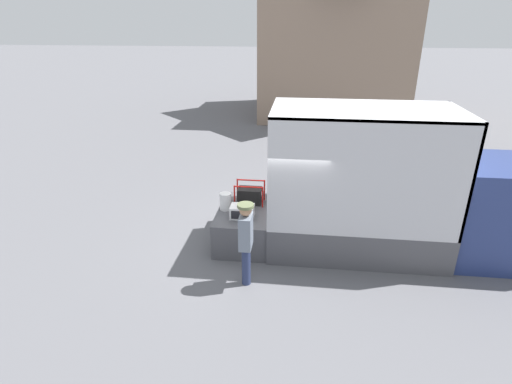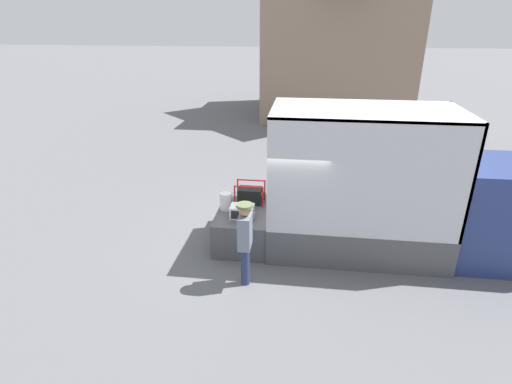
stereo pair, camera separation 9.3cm
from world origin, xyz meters
TOP-DOWN VIEW (x-y plane):
  - ground_plane at (0.00, 0.00)m, footprint 160.00×160.00m
  - box_truck at (3.66, 0.00)m, footprint 6.26×2.13m
  - tailgate_deck at (-0.63, 0.00)m, footprint 1.26×2.02m
  - microwave at (-0.62, -0.44)m, footprint 0.54×0.39m
  - portable_generator at (-0.54, 0.38)m, footprint 0.72×0.48m
  - orange_bucket at (-1.08, -0.06)m, footprint 0.28×0.28m
  - worker_person at (-0.34, -1.79)m, footprint 0.33×0.44m
  - house_backdrop at (2.13, 15.51)m, footprint 8.09×7.85m

SIDE VIEW (x-z plane):
  - ground_plane at x=0.00m, z-range 0.00..0.00m
  - tailgate_deck at x=-0.63m, z-range 0.00..0.83m
  - microwave at x=-0.62m, z-range 0.83..1.13m
  - box_truck at x=3.66m, z-range -0.67..2.66m
  - portable_generator at x=-0.54m, z-range 0.77..1.30m
  - orange_bucket at x=-1.08m, z-range 0.83..1.25m
  - worker_person at x=-0.34m, z-range 0.22..2.03m
  - house_backdrop at x=2.13m, z-range 0.09..9.20m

